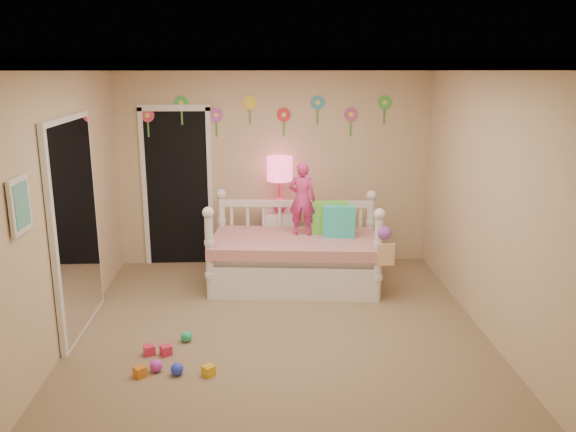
{
  "coord_description": "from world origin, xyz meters",
  "views": [
    {
      "loc": [
        -0.17,
        -5.26,
        2.58
      ],
      "look_at": [
        0.1,
        0.6,
        1.05
      ],
      "focal_mm": 36.84,
      "sensor_mm": 36.0,
      "label": 1
    }
  ],
  "objects_px": {
    "child": "(302,199)",
    "nightstand": "(280,239)",
    "daybed": "(295,242)",
    "table_lamp": "(280,176)"
  },
  "relations": [
    {
      "from": "daybed",
      "to": "table_lamp",
      "type": "xyz_separation_m",
      "value": [
        -0.15,
        0.71,
        0.66
      ]
    },
    {
      "from": "child",
      "to": "nightstand",
      "type": "bearing_deg",
      "value": -56.32
    },
    {
      "from": "child",
      "to": "nightstand",
      "type": "distance_m",
      "value": 0.93
    },
    {
      "from": "nightstand",
      "to": "daybed",
      "type": "bearing_deg",
      "value": -79.08
    },
    {
      "from": "daybed",
      "to": "table_lamp",
      "type": "height_order",
      "value": "table_lamp"
    },
    {
      "from": "daybed",
      "to": "nightstand",
      "type": "height_order",
      "value": "daybed"
    },
    {
      "from": "daybed",
      "to": "nightstand",
      "type": "bearing_deg",
      "value": 106.88
    },
    {
      "from": "nightstand",
      "to": "table_lamp",
      "type": "distance_m",
      "value": 0.83
    },
    {
      "from": "nightstand",
      "to": "table_lamp",
      "type": "relative_size",
      "value": 1.02
    },
    {
      "from": "daybed",
      "to": "nightstand",
      "type": "xyz_separation_m",
      "value": [
        -0.15,
        0.71,
        -0.17
      ]
    }
  ]
}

